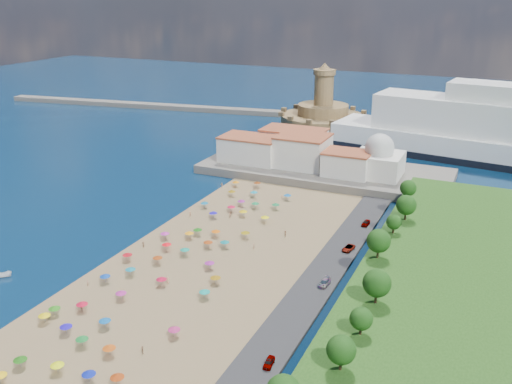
% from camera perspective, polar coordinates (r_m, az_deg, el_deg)
% --- Properties ---
extents(ground, '(700.00, 700.00, 0.00)m').
position_cam_1_polar(ground, '(152.72, -5.26, -5.50)').
color(ground, '#071938').
rests_on(ground, ground).
extents(terrace, '(90.00, 36.00, 3.00)m').
position_cam_1_polar(terrace, '(211.31, 6.86, 2.11)').
color(terrace, '#59544C').
rests_on(terrace, ground).
extents(jetty, '(18.00, 70.00, 2.40)m').
position_cam_1_polar(jetty, '(249.99, 4.51, 4.88)').
color(jetty, '#59544C').
rests_on(jetty, ground).
extents(breakwater, '(199.03, 34.77, 2.60)m').
position_cam_1_polar(breakwater, '(332.49, -8.96, 8.42)').
color(breakwater, '#59544C').
rests_on(breakwater, ground).
extents(waterfront_buildings, '(57.00, 29.00, 11.00)m').
position_cam_1_polar(waterfront_buildings, '(214.13, 3.65, 4.22)').
color(waterfront_buildings, silver).
rests_on(waterfront_buildings, terrace).
extents(domed_building, '(16.00, 16.00, 15.00)m').
position_cam_1_polar(domed_building, '(202.54, 12.17, 3.23)').
color(domed_building, silver).
rests_on(domed_building, terrace).
extents(fortress, '(40.00, 40.00, 32.40)m').
position_cam_1_polar(fortress, '(276.39, 6.69, 7.40)').
color(fortress, '#9A7A4D').
rests_on(fortress, ground).
extents(beach_parasols, '(31.35, 115.00, 2.20)m').
position_cam_1_polar(beach_parasols, '(144.73, -7.75, -6.15)').
color(beach_parasols, gray).
rests_on(beach_parasols, beach).
extents(beachgoers, '(36.17, 103.83, 1.80)m').
position_cam_1_polar(beachgoers, '(151.98, -6.65, -5.22)').
color(beachgoers, tan).
rests_on(beachgoers, beach).
extents(parked_cars, '(2.93, 75.06, 1.44)m').
position_cam_1_polar(parked_cars, '(141.34, 8.10, -7.18)').
color(parked_cars, gray).
rests_on(parked_cars, promenade).
extents(hillside_trees, '(10.43, 103.89, 7.21)m').
position_cam_1_polar(hillside_trees, '(125.41, 11.91, -6.67)').
color(hillside_trees, '#382314').
rests_on(hillside_trees, hillside).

